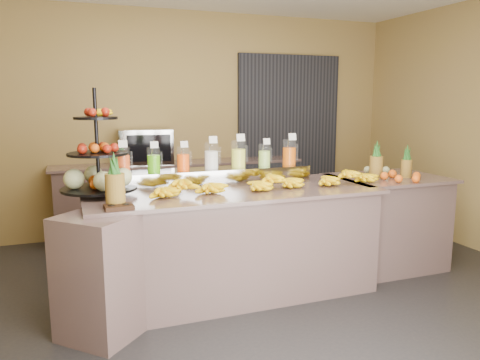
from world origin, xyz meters
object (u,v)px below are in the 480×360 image
banana_heap (270,180)px  condiment_caddy (119,207)px  right_fruit_pile (395,172)px  pitcher_tray (212,177)px  oven_warmer (146,146)px  fruit_stand (103,168)px

banana_heap → condiment_caddy: size_ratio=10.64×
banana_heap → right_fruit_pile: (1.35, 0.02, -0.00)m
pitcher_tray → right_fruit_pile: bearing=-10.3°
condiment_caddy → pitcher_tray: bearing=37.2°
condiment_caddy → oven_warmer: oven_warmer is taller
condiment_caddy → right_fruit_pile: size_ratio=0.49×
banana_heap → condiment_caddy: 1.37m
oven_warmer → pitcher_tray: bearing=-73.1°
fruit_stand → right_fruit_pile: bearing=-23.1°
fruit_stand → condiment_caddy: (0.05, -0.59, -0.20)m
condiment_caddy → oven_warmer: size_ratio=0.32×
oven_warmer → banana_heap: bearing=-63.5°
fruit_stand → condiment_caddy: size_ratio=4.30×
fruit_stand → condiment_caddy: bearing=-103.3°
condiment_caddy → right_fruit_pile: 2.70m
fruit_stand → right_fruit_pile: size_ratio=2.11×
banana_heap → condiment_caddy: banana_heap is taller
banana_heap → fruit_stand: bearing=169.5°
pitcher_tray → condiment_caddy: bearing=-142.8°
banana_heap → condiment_caddy: bearing=-165.6°
right_fruit_pile → oven_warmer: oven_warmer is taller
pitcher_tray → banana_heap: banana_heap is taller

